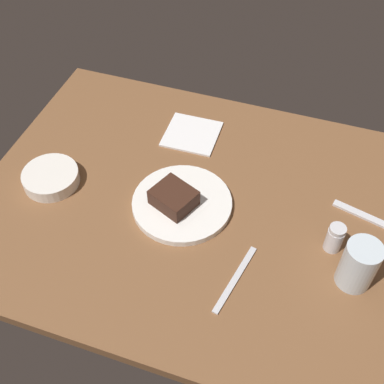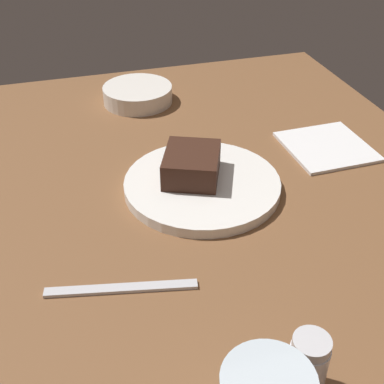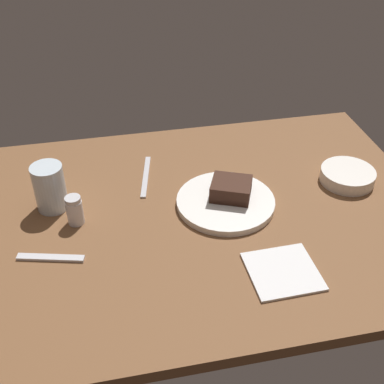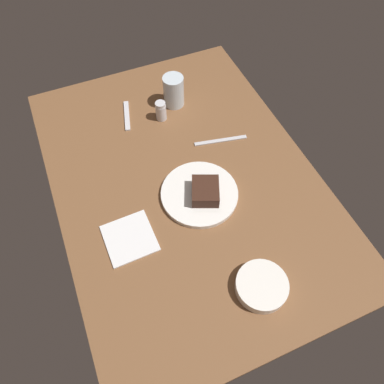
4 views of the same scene
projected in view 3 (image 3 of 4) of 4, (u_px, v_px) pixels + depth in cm
name	position (u px, v px, depth cm)	size (l,w,h in cm)	color
dining_table	(195.00, 218.00, 124.86)	(120.00, 84.00, 3.00)	brown
dessert_plate	(226.00, 202.00, 126.19)	(24.75, 24.75, 1.70)	white
chocolate_cake_slice	(231.00, 189.00, 125.63)	(9.78, 8.42, 4.34)	#381E14
salt_shaker	(75.00, 210.00, 118.99)	(3.97, 3.97, 7.48)	silver
water_glass	(50.00, 187.00, 122.39)	(7.74, 7.74, 12.06)	silver
side_bowl	(347.00, 176.00, 133.93)	(14.37, 14.37, 3.47)	white
dessert_spoon	(51.00, 258.00, 110.86)	(15.00, 1.80, 0.70)	silver
butter_knife	(146.00, 176.00, 136.29)	(19.00, 1.40, 0.50)	silver
folded_napkin	(283.00, 271.00, 107.59)	(14.70, 14.37, 0.60)	white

